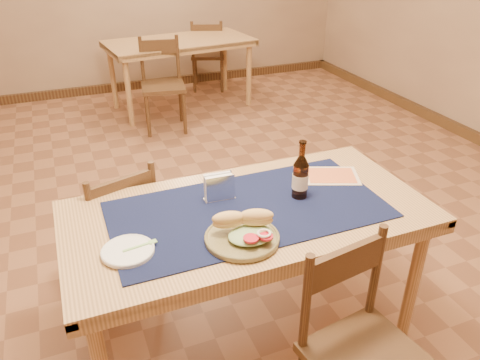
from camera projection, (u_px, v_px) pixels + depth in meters
name	position (u px, v px, depth m)	size (l,w,h in m)	color
room	(189.00, 25.00, 2.39)	(6.04, 7.04, 2.84)	#915F3F
main_table	(248.00, 225.00, 2.10)	(1.60, 0.80, 0.75)	tan
placemat	(248.00, 209.00, 2.06)	(1.20, 0.60, 0.01)	#0E1336
baseboard	(200.00, 239.00, 3.05)	(6.00, 7.00, 0.10)	#4E351C
back_table	(180.00, 48.00, 5.09)	(1.63, 0.94, 0.75)	tan
chair_main_far	(117.00, 230.00, 2.47)	(0.48, 0.48, 0.84)	#4E351C
chair_main_near	(362.00, 350.00, 1.75)	(0.46, 0.46, 0.87)	#4E351C
chair_back_near	(163.00, 83.00, 4.63)	(0.48, 0.48, 0.90)	#4E351C
chair_back_far	(208.00, 54.00, 5.75)	(0.51, 0.51, 0.86)	#4E351C
sandwich_plate	(244.00, 233.00, 1.84)	(0.30, 0.30, 0.11)	olive
side_plate	(128.00, 250.00, 1.78)	(0.20, 0.20, 0.02)	white
fork	(143.00, 245.00, 1.80)	(0.14, 0.04, 0.00)	#8CCB6F
beer_bottle	(300.00, 177.00, 2.10)	(0.07, 0.07, 0.28)	#3E1D0B
napkin_holder	(219.00, 188.00, 2.10)	(0.14, 0.06, 0.13)	silver
menu_card	(331.00, 176.00, 2.32)	(0.32, 0.28, 0.01)	beige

